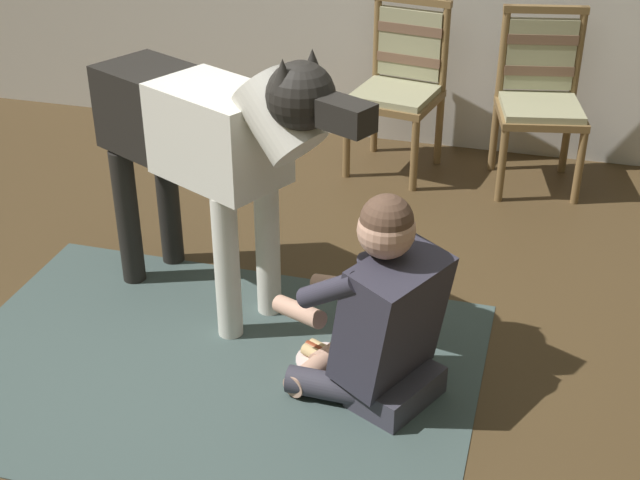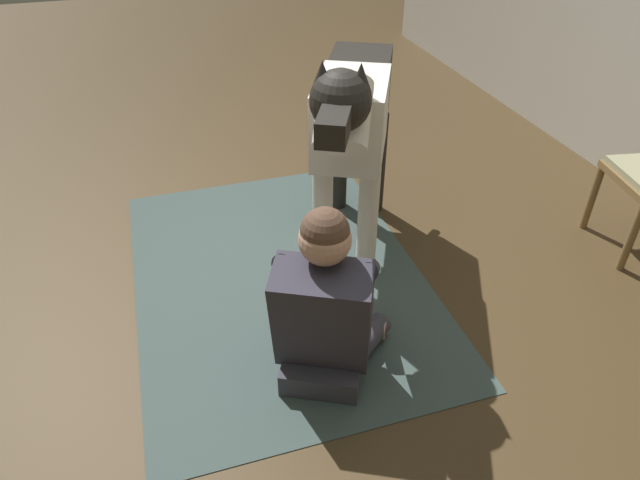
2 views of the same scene
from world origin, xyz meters
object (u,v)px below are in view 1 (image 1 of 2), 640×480
dining_chair_left_of_pair (401,78)px  person_sitting_on_floor (380,316)px  dining_chair_right_of_pair (540,90)px  large_dog (208,138)px  hot_dog_on_plate (324,356)px

dining_chair_left_of_pair → person_sitting_on_floor: 2.16m
dining_chair_left_of_pair → dining_chair_right_of_pair: bearing=-0.0°
dining_chair_left_of_pair → person_sitting_on_floor: dining_chair_left_of_pair is taller
dining_chair_left_of_pair → dining_chair_right_of_pair: (0.78, -0.00, 0.00)m
large_dog → hot_dog_on_plate: 1.01m
dining_chair_left_of_pair → hot_dog_on_plate: dining_chair_left_of_pair is taller
dining_chair_left_of_pair → large_dog: bearing=-105.4°
dining_chair_right_of_pair → large_dog: large_dog is taller
dining_chair_left_of_pair → dining_chair_right_of_pair: same height
hot_dog_on_plate → person_sitting_on_floor: bearing=-26.1°
dining_chair_right_of_pair → large_dog: 2.15m
large_dog → hot_dog_on_plate: large_dog is taller
dining_chair_right_of_pair → dining_chair_left_of_pair: bearing=180.0°
dining_chair_right_of_pair → person_sitting_on_floor: dining_chair_right_of_pair is taller
dining_chair_right_of_pair → large_dog: bearing=-126.0°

